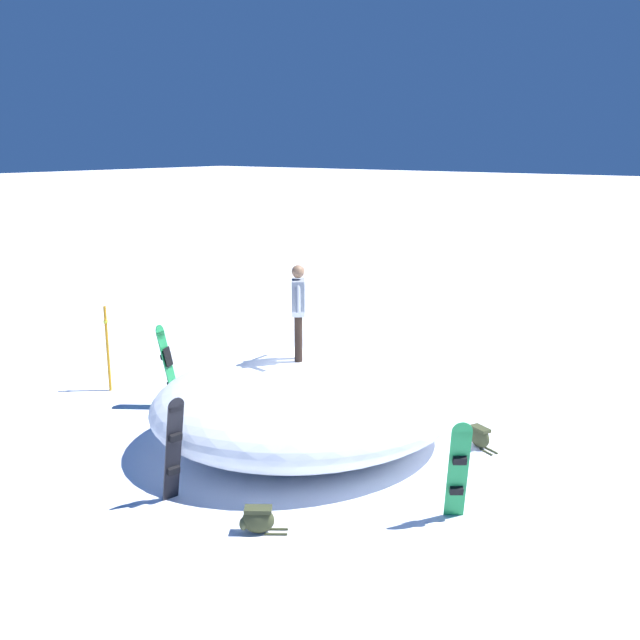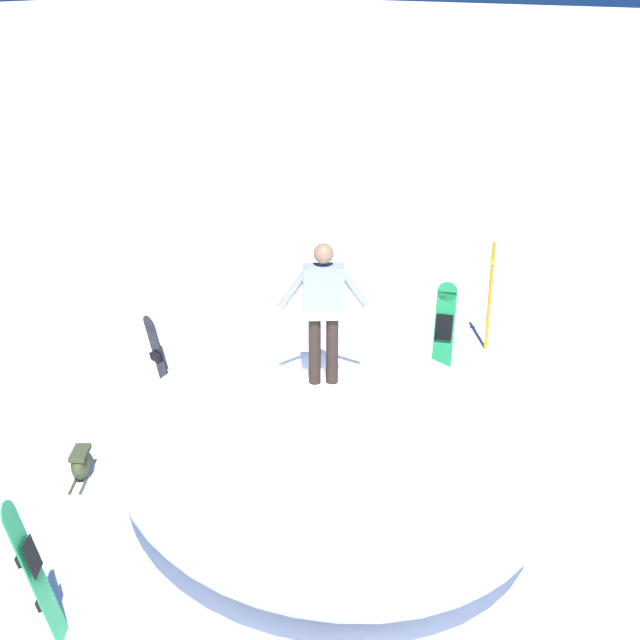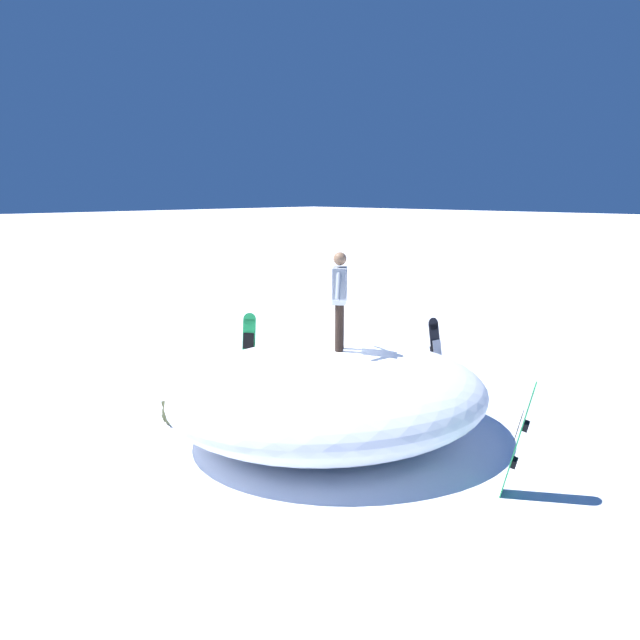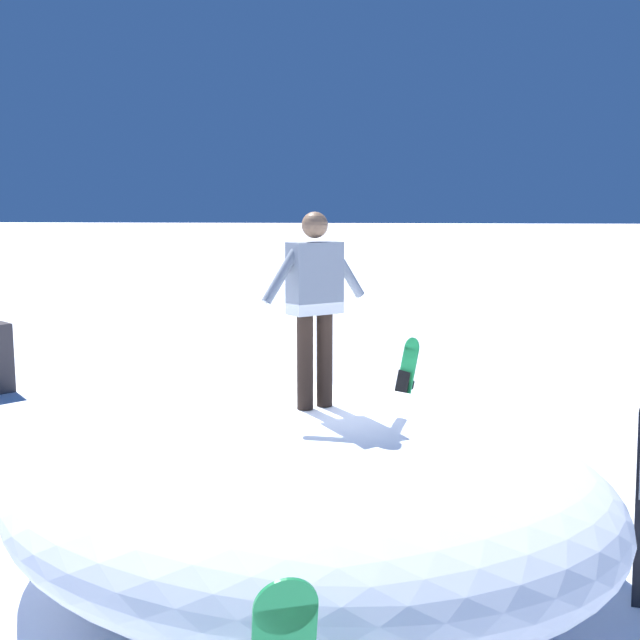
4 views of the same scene
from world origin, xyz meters
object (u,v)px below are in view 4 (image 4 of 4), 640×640
(backpack_near, at_px, (192,457))
(snowboard_secondary_upright, at_px, (403,396))
(backpack_far, at_px, (591,506))
(snowboarder_standing, at_px, (315,296))

(backpack_near, bearing_deg, snowboard_secondary_upright, 17.80)
(snowboard_secondary_upright, relative_size, backpack_far, 2.45)
(snowboarder_standing, height_order, backpack_far, snowboarder_standing)
(snowboarder_standing, bearing_deg, backpack_near, 123.82)
(backpack_far, bearing_deg, snowboarder_standing, -152.44)
(snowboard_secondary_upright, bearing_deg, backpack_near, -162.20)
(backpack_near, distance_m, backpack_far, 4.71)
(backpack_far, bearing_deg, backpack_near, 164.75)
(snowboarder_standing, relative_size, snowboard_secondary_upright, 1.06)
(snowboarder_standing, relative_size, backpack_near, 2.53)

